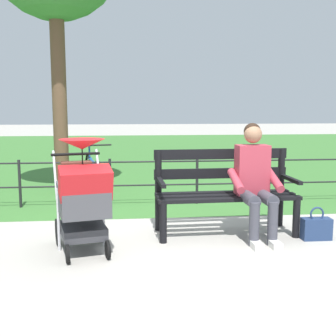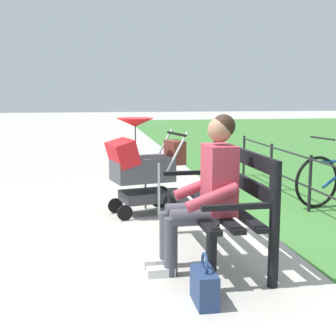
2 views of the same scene
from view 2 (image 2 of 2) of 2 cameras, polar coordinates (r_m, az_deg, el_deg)
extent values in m
plane|color=#ADA89E|center=(5.07, 2.93, -7.65)|extent=(60.00, 60.00, 0.00)
cube|color=black|center=(4.32, 7.30, -4.48)|extent=(1.60, 0.15, 0.04)
cube|color=black|center=(4.27, 5.00, -4.60)|extent=(1.60, 0.15, 0.04)
cube|color=black|center=(4.22, 2.64, -4.72)|extent=(1.60, 0.15, 0.04)
cube|color=black|center=(4.30, 8.62, -1.55)|extent=(1.60, 0.09, 0.12)
cube|color=black|center=(4.27, 8.70, 1.48)|extent=(1.60, 0.09, 0.12)
cylinder|color=black|center=(3.59, 5.13, -11.02)|extent=(0.08, 0.08, 0.45)
cylinder|color=black|center=(3.67, 12.47, -6.65)|extent=(0.08, 0.08, 0.95)
cube|color=black|center=(3.53, 8.36, -4.55)|extent=(0.07, 0.56, 0.04)
cylinder|color=black|center=(4.98, 0.38, -5.24)|extent=(0.08, 0.08, 0.45)
cylinder|color=black|center=(5.04, 5.74, -2.20)|extent=(0.08, 0.08, 0.95)
cube|color=black|center=(4.94, 2.66, -0.57)|extent=(0.07, 0.56, 0.04)
cylinder|color=#42424C|center=(3.84, 3.26, -5.81)|extent=(0.15, 0.40, 0.14)
cylinder|color=#42424C|center=(4.03, 2.57, -5.09)|extent=(0.15, 0.40, 0.14)
cylinder|color=#42424C|center=(3.87, 0.32, -9.32)|extent=(0.11, 0.11, 0.47)
cylinder|color=#42424C|center=(4.06, -0.23, -8.45)|extent=(0.11, 0.11, 0.47)
cube|color=silver|center=(3.92, -0.86, -12.17)|extent=(0.11, 0.22, 0.07)
cube|color=silver|center=(4.11, -1.35, -11.17)|extent=(0.11, 0.22, 0.07)
cube|color=#B23847|center=(3.93, 6.06, -1.32)|extent=(0.37, 0.23, 0.56)
cylinder|color=#B23847|center=(3.71, 5.24, -3.50)|extent=(0.10, 0.43, 0.23)
cylinder|color=#B23847|center=(4.13, 3.55, -2.20)|extent=(0.10, 0.43, 0.23)
sphere|color=#A37556|center=(3.88, 6.15, 4.50)|extent=(0.20, 0.20, 0.20)
sphere|color=black|center=(3.89, 6.59, 4.94)|extent=(0.19, 0.19, 0.19)
cylinder|color=black|center=(5.68, 0.80, -4.35)|extent=(0.10, 0.28, 0.28)
cylinder|color=black|center=(6.09, -0.92, -3.42)|extent=(0.10, 0.28, 0.28)
cylinder|color=black|center=(5.52, -5.12, -5.30)|extent=(0.07, 0.18, 0.18)
cylinder|color=black|center=(5.87, -6.24, -4.44)|extent=(0.07, 0.18, 0.18)
cube|color=#38383D|center=(5.76, -2.86, -3.35)|extent=(0.53, 0.60, 0.12)
cylinder|color=silver|center=(5.56, -1.09, -2.68)|extent=(0.03, 0.03, 0.65)
cylinder|color=silver|center=(5.98, -2.71, -1.85)|extent=(0.03, 0.03, 0.65)
cube|color=#47474C|center=(5.69, -3.07, -0.12)|extent=(0.61, 0.77, 0.28)
cube|color=red|center=(5.59, -5.41, 1.76)|extent=(0.54, 0.41, 0.33)
cylinder|color=black|center=(5.80, 1.00, 4.05)|extent=(0.51, 0.15, 0.03)
cylinder|color=silver|center=(5.58, 1.00, 1.78)|extent=(0.10, 0.30, 0.49)
cylinder|color=silver|center=(6.00, -0.76, 2.29)|extent=(0.10, 0.30, 0.49)
cone|color=red|center=(5.60, -3.89, 5.39)|extent=(0.53, 0.53, 0.10)
cylinder|color=black|center=(5.62, -3.87, 3.56)|extent=(0.01, 0.01, 0.30)
cube|color=brown|center=(5.82, 0.82, 1.89)|extent=(0.35, 0.23, 0.28)
cube|color=navy|center=(3.43, 4.32, -13.87)|extent=(0.32, 0.14, 0.24)
torus|color=navy|center=(3.37, 4.36, -11.20)|extent=(0.16, 0.02, 0.16)
cylinder|color=black|center=(6.09, 16.42, -1.79)|extent=(0.04, 0.04, 0.70)
cylinder|color=black|center=(7.26, 12.07, 0.08)|extent=(0.04, 0.04, 0.70)
cylinder|color=black|center=(8.46, 8.95, 1.43)|extent=(0.04, 0.04, 0.70)
cylinder|color=black|center=(5.53, 19.25, -3.52)|extent=(6.46, 0.02, 0.02)
torus|color=black|center=(6.33, 17.18, -1.60)|extent=(0.19, 0.65, 0.66)
cylinder|color=black|center=(6.29, 17.77, 3.37)|extent=(0.43, 0.12, 0.02)
camera|label=1|loc=(6.32, -44.89, 6.54)|focal=45.93mm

